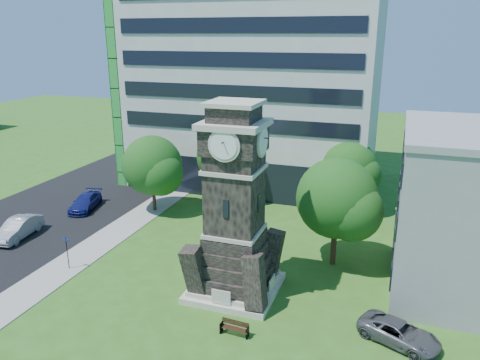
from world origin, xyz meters
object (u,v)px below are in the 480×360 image
at_px(clock_tower, 235,214).
at_px(car_street_mid, 18,228).
at_px(street_sign, 67,250).
at_px(car_east_lot, 399,333).
at_px(park_bench, 235,327).
at_px(car_street_north, 85,202).

distance_m(clock_tower, car_street_mid, 20.03).
height_order(car_street_mid, street_sign, street_sign).
height_order(car_east_lot, street_sign, street_sign).
bearing_deg(street_sign, clock_tower, 16.41).
bearing_deg(park_bench, car_east_lot, 18.55).
bearing_deg(car_street_north, car_street_mid, -112.93).
bearing_deg(car_east_lot, street_sign, 110.76).
bearing_deg(clock_tower, car_street_mid, 174.28).
relative_size(car_street_north, street_sign, 1.97).
relative_size(clock_tower, park_bench, 7.53).
bearing_deg(car_street_mid, park_bench, -24.48).
distance_m(car_east_lot, park_bench, 8.85).
relative_size(car_east_lot, park_bench, 2.67).
bearing_deg(park_bench, street_sign, 170.59).
xyz_separation_m(clock_tower, car_street_north, (-18.32, 9.16, -4.59)).
relative_size(car_street_mid, car_east_lot, 1.11).
bearing_deg(street_sign, park_bench, -2.45).
distance_m(car_street_mid, car_street_north, 7.30).
xyz_separation_m(car_street_north, street_sign, (6.27, -10.31, 0.82)).
distance_m(clock_tower, park_bench, 6.72).
height_order(car_street_mid, car_east_lot, car_street_mid).
relative_size(car_street_mid, park_bench, 2.96).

